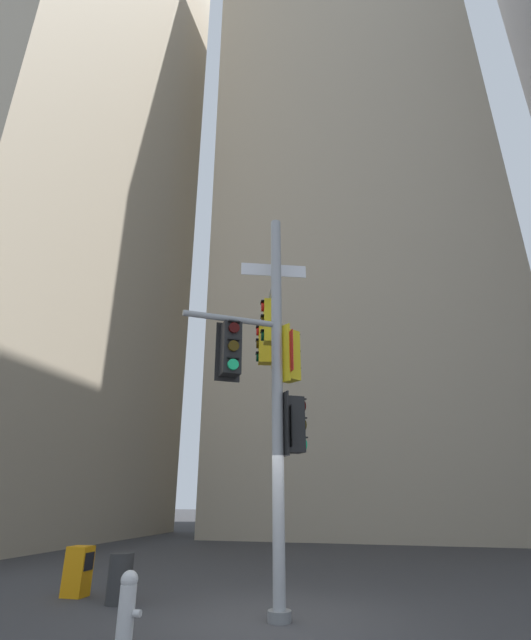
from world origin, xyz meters
name	(u,v)px	position (x,y,z in m)	size (l,w,h in m)	color
ground	(280,622)	(0.00, 0.00, 0.00)	(120.00, 120.00, 0.00)	#38383A
building_tower_left	(33,120)	(-17.95, 9.23, 24.11)	(15.90, 15.90, 48.23)	tan
building_mid_block	(353,218)	(1.12, 20.66, 21.05)	(15.93, 15.93, 42.10)	tan
signal_pole_assembly	(271,366)	(-0.22, 0.45, 4.27)	(2.09, 3.89, 7.36)	#9EA0A3
fire_hydrant	(127,606)	(-1.68, -1.76, 0.47)	(0.33, 0.23, 0.89)	silver
newspaper_box	(78,571)	(-4.29, 0.81, 0.45)	(0.45, 0.36, 0.89)	orange
trash_bin	(120,578)	(-3.14, 0.45, 0.42)	(0.44, 0.44, 0.84)	#2D2D2D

